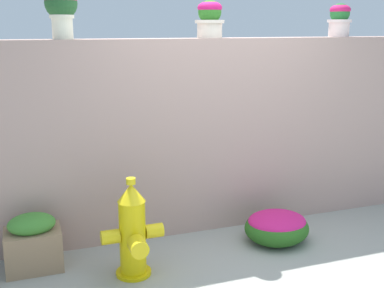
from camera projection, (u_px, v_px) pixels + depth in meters
The scene contains 8 objects.
ground_plane at pixel (269, 277), 4.03m from camera, with size 24.00×24.00×0.00m, color gray.
stone_wall at pixel (214, 135), 4.92m from camera, with size 6.44×0.30×1.92m, color tan.
potted_plant_1 at pixel (61, 5), 4.16m from camera, with size 0.29×0.29×0.44m.
potted_plant_2 at pixel (210, 17), 4.64m from camera, with size 0.28×0.28×0.36m.
potted_plant_3 at pixel (340, 18), 5.15m from camera, with size 0.25×0.25×0.35m.
fire_hydrant at pixel (133, 233), 3.99m from camera, with size 0.52×0.42×0.85m.
flower_bush_right at pixel (277, 226), 4.67m from camera, with size 0.63×0.57×0.31m.
planter_box at pixel (33, 243), 4.13m from camera, with size 0.47×0.34×0.50m.
Camera 1 is at (-1.84, -3.22, 2.03)m, focal length 45.44 mm.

